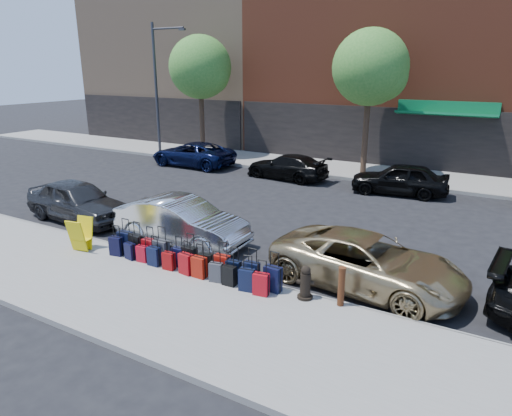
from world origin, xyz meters
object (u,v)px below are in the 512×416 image
Objects in this scene: tree_center at (373,70)px; fire_hydrant at (305,283)px; bollard at (341,286)px; car_far_0 at (193,154)px; car_far_1 at (287,167)px; tree_left at (202,69)px; suitcase_front_5 at (190,257)px; car_far_2 at (400,179)px; streetlight at (158,81)px; car_near_0 at (78,201)px; car_near_1 at (182,221)px; display_rack at (81,235)px; car_near_2 at (367,262)px.

tree_center is 15.31m from fire_hydrant.
car_far_0 is (-13.15, 11.56, 0.04)m from bollard.
fire_hydrant is 0.19× the size of car_far_1.
tree_center reaches higher than car_far_1.
tree_left is at bearing -158.09° from car_far_0.
bollard is (0.87, 0.09, 0.11)m from fire_hydrant.
car_far_2 is at bearing 76.81° from suitcase_front_5.
car_far_2 is (15.86, -2.24, -3.94)m from streetlight.
tree_center reaches higher than car_far_0.
car_near_0 reaches higher than bollard.
car_near_1 is at bearing 144.65° from fire_hydrant.
car_near_1 is 1.07× the size of car_far_2.
streetlight is at bearing 32.03° from car_near_0.
tree_left is 13.89m from car_near_0.
tree_center is 8.53× the size of fire_hydrant.
bollard is 17.51m from car_far_0.
suitcase_front_5 reaches higher than fire_hydrant.
tree_center is at bearing 63.18° from display_rack.
car_far_0 is at bearing -98.74° from car_far_2.
fire_hydrant is at bearing 33.92° from car_far_1.
display_rack is (6.08, -14.84, -4.76)m from tree_left.
car_far_2 is (5.73, -0.18, 0.09)m from car_far_1.
car_far_2 is at bearing -8.04° from streetlight.
suitcase_front_5 is 0.22× the size of car_near_1.
car_near_0 is at bearing -15.32° from car_far_1.
car_near_0 is at bearing 168.41° from suitcase_front_5.
display_rack is (-4.42, -14.84, -4.76)m from tree_center.
car_far_2 is (4.76, 9.62, -0.03)m from car_near_1.
car_far_1 is (-3.31, -2.76, -4.78)m from tree_center.
car_near_1 is (-1.62, 1.70, 0.28)m from suitcase_front_5.
tree_center is 1.44× the size of car_near_2.
car_far_2 is (3.14, 11.31, 0.25)m from suitcase_front_5.
streetlight is 11.09m from car_far_1.
tree_left and tree_center have the same top height.
bollard is at bearing -44.96° from tree_left.
display_rack is at bearing 111.79° from car_near_2.
streetlight reaches higher than car_far_2.
bollard is 10.93m from car_near_0.
tree_left reaches higher than fire_hydrant.
car_far_1 is (10.13, -2.06, -4.03)m from streetlight.
car_near_1 reaches higher than bollard.
tree_center reaches higher than fire_hydrant.
streetlight is 17.25m from display_rack.
bollard is at bearing -10.98° from fire_hydrant.
car_far_0 is at bearing 59.72° from car_near_2.
car_near_0 is at bearing 90.41° from car_near_1.
suitcase_front_5 is 14.59m from car_far_0.
car_near_2 is (3.83, -12.63, -4.71)m from tree_center.
car_far_2 is (11.90, -0.35, 0.02)m from car_far_0.
car_near_1 is 9.85m from car_far_1.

